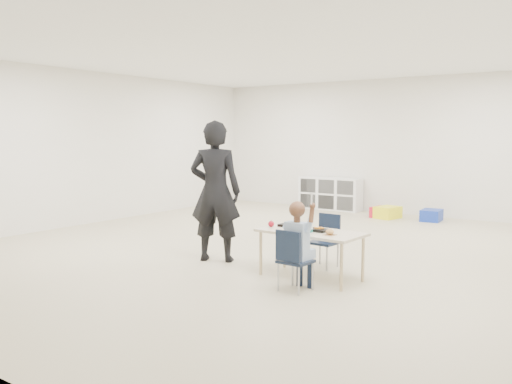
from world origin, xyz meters
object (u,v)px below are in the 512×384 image
Objects in this scene: adult at (215,191)px; table at (311,254)px; cubby_shelf at (330,194)px; child at (296,242)px; chair_near at (296,260)px.

table is at bearing 153.27° from adult.
cubby_shelf is 0.77× the size of adult.
adult reaches higher than cubby_shelf.
cubby_shelf is at bearing 118.86° from table.
table is 0.59m from child.
table is 5.87m from cubby_shelf.
adult is (-1.56, 0.59, 0.58)m from chair_near.
table is 1.88× the size of chair_near.
child is at bearing 0.00° from chair_near.
cubby_shelf is (-2.47, 5.33, 0.07)m from table.
adult is at bearing -178.47° from table.
adult is at bearing 163.24° from child.
table is at bearing 106.13° from child.
child is (0.11, -0.53, 0.24)m from table.
chair_near is 1.76m from adult.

